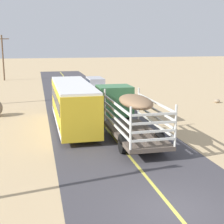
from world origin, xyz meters
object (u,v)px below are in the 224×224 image
bus (73,104)px  car_far (95,85)px  power_pole_far (3,56)px  boulder_mid_field (217,101)px  livestock_truck (122,106)px

bus → car_far: 15.90m
bus → power_pole_far: 33.45m
power_pole_far → boulder_mid_field: 34.93m
bus → boulder_mid_field: bearing=23.0°
boulder_mid_field → power_pole_far: bearing=131.7°
power_pole_far → boulder_mid_field: power_pole_far is taller
boulder_mid_field → bus: bearing=-157.0°
livestock_truck → bus: bearing=149.3°
car_far → power_pole_far: size_ratio=0.64×
bus → boulder_mid_field: 16.87m
bus → boulder_mid_field: (15.46, 6.56, -1.55)m
car_far → power_pole_far: power_pole_far is taller
livestock_truck → power_pole_far: 36.06m
bus → livestock_truck: bearing=-30.7°
livestock_truck → boulder_mid_field: livestock_truck is taller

